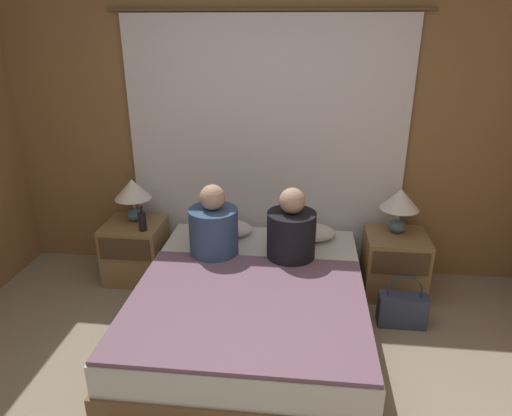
{
  "coord_description": "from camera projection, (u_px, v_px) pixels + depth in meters",
  "views": [
    {
      "loc": [
        0.33,
        -1.92,
        2.11
      ],
      "look_at": [
        0.0,
        1.13,
        0.88
      ],
      "focal_mm": 32.0,
      "sensor_mm": 36.0,
      "label": 1
    }
  ],
  "objects": [
    {
      "name": "beer_bottle_on_left_stand",
      "position": [
        142.0,
        221.0,
        3.77
      ],
      "size": [
        0.06,
        0.06,
        0.22
      ],
      "color": "black",
      "rests_on": "nightstand_left"
    },
    {
      "name": "handbag_on_floor",
      "position": [
        402.0,
        309.0,
        3.42
      ],
      "size": [
        0.36,
        0.15,
        0.42
      ],
      "color": "#333D56",
      "rests_on": "ground_plane"
    },
    {
      "name": "nightstand_left",
      "position": [
        136.0,
        250.0,
        4.03
      ],
      "size": [
        0.49,
        0.47,
        0.52
      ],
      "color": "#937047",
      "rests_on": "ground_plane"
    },
    {
      "name": "lamp_left",
      "position": [
        133.0,
        192.0,
        3.9
      ],
      "size": [
        0.31,
        0.31,
        0.38
      ],
      "color": "slate",
      "rests_on": "nightstand_left"
    },
    {
      "name": "person_right_in_bed",
      "position": [
        291.0,
        232.0,
        3.45
      ],
      "size": [
        0.37,
        0.37,
        0.58
      ],
      "color": "black",
      "rests_on": "bed"
    },
    {
      "name": "nightstand_right",
      "position": [
        394.0,
        264.0,
        3.81
      ],
      "size": [
        0.49,
        0.47,
        0.52
      ],
      "color": "#937047",
      "rests_on": "ground_plane"
    },
    {
      "name": "blanket_on_bed",
      "position": [
        246.0,
        305.0,
        2.92
      ],
      "size": [
        1.54,
        1.28,
        0.03
      ],
      "color": "slate",
      "rests_on": "bed"
    },
    {
      "name": "pillow_right",
      "position": [
        304.0,
        232.0,
        3.85
      ],
      "size": [
        0.54,
        0.33,
        0.12
      ],
      "color": "silver",
      "rests_on": "bed"
    },
    {
      "name": "lamp_right",
      "position": [
        400.0,
        202.0,
        3.68
      ],
      "size": [
        0.31,
        0.31,
        0.38
      ],
      "color": "slate",
      "rests_on": "nightstand_right"
    },
    {
      "name": "bed",
      "position": [
        252.0,
        309.0,
        3.29
      ],
      "size": [
        1.6,
        1.94,
        0.43
      ],
      "color": "brown",
      "rests_on": "ground_plane"
    },
    {
      "name": "person_left_in_bed",
      "position": [
        214.0,
        229.0,
        3.51
      ],
      "size": [
        0.38,
        0.38,
        0.58
      ],
      "color": "#38517A",
      "rests_on": "bed"
    },
    {
      "name": "wall_back",
      "position": [
        266.0,
        134.0,
        3.9
      ],
      "size": [
        4.59,
        0.06,
        2.5
      ],
      "color": "olive",
      "rests_on": "ground_plane"
    },
    {
      "name": "curtain_panel",
      "position": [
        265.0,
        151.0,
        3.89
      ],
      "size": [
        2.54,
        0.02,
        2.24
      ],
      "color": "white",
      "rests_on": "ground_plane"
    },
    {
      "name": "pillow_left",
      "position": [
        221.0,
        228.0,
        3.92
      ],
      "size": [
        0.54,
        0.33,
        0.12
      ],
      "color": "silver",
      "rests_on": "bed"
    }
  ]
}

